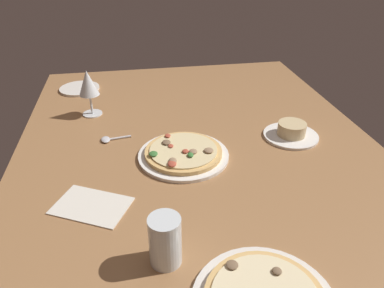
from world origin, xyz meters
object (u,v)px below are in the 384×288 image
at_px(paper_menu, 92,206).
at_px(side_plate, 80,89).
at_px(pizza_main, 183,153).
at_px(wine_glass_far, 88,85).
at_px(ramekin_on_saucer, 291,132).
at_px(spoon, 109,139).
at_px(water_glass, 165,243).

bearing_deg(paper_menu, side_plate, -145.67).
relative_size(pizza_main, wine_glass_far, 1.62).
height_order(ramekin_on_saucer, spoon, ramekin_on_saucer).
bearing_deg(side_plate, wine_glass_far, 15.07).
bearing_deg(paper_menu, wine_glass_far, -149.64).
distance_m(ramekin_on_saucer, wine_glass_far, 0.70).
height_order(ramekin_on_saucer, water_glass, water_glass).
distance_m(water_glass, paper_menu, 0.26).
bearing_deg(ramekin_on_saucer, paper_menu, -68.60).
bearing_deg(side_plate, paper_menu, 6.98).
bearing_deg(pizza_main, ramekin_on_saucer, 99.44).
bearing_deg(paper_menu, water_glass, 66.25).
xyz_separation_m(pizza_main, water_glass, (0.37, -0.09, 0.04)).
xyz_separation_m(pizza_main, wine_glass_far, (-0.34, -0.28, 0.10)).
distance_m(paper_menu, spoon, 0.31).
relative_size(pizza_main, water_glass, 2.41).
distance_m(wine_glass_far, spoon, 0.24).
bearing_deg(side_plate, water_glass, 14.72).
bearing_deg(wine_glass_far, ramekin_on_saucer, 66.39).
height_order(water_glass, side_plate, water_glass).
height_order(water_glass, spoon, water_glass).
relative_size(pizza_main, ramekin_on_saucer, 1.52).
xyz_separation_m(ramekin_on_saucer, water_glass, (0.43, -0.45, 0.03)).
relative_size(pizza_main, side_plate, 1.65).
bearing_deg(water_glass, pizza_main, 166.09).
bearing_deg(pizza_main, water_glass, -13.91).
xyz_separation_m(pizza_main, side_plate, (-0.58, -0.34, -0.01)).
xyz_separation_m(wine_glass_far, water_glass, (0.71, 0.18, -0.06)).
xyz_separation_m(wine_glass_far, side_plate, (-0.24, -0.07, -0.11)).
xyz_separation_m(side_plate, paper_menu, (0.76, 0.09, -0.00)).
bearing_deg(side_plate, spoon, 16.00).
distance_m(ramekin_on_saucer, water_glass, 0.62).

